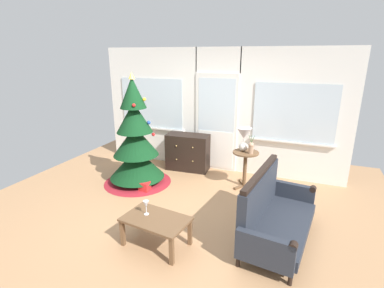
# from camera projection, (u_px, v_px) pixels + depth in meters

# --- Properties ---
(ground_plane) EXTENTS (6.76, 6.76, 0.00)m
(ground_plane) POSITION_uv_depth(u_px,v_px,m) (176.00, 214.00, 4.56)
(ground_plane) COLOR #AD7F56
(back_wall_with_door) EXTENTS (5.20, 0.14, 2.55)m
(back_wall_with_door) POSITION_uv_depth(u_px,v_px,m) (217.00, 111.00, 6.02)
(back_wall_with_door) COLOR white
(back_wall_with_door) RESTS_ON ground
(christmas_tree) EXTENTS (1.30, 1.30, 2.11)m
(christmas_tree) POSITION_uv_depth(u_px,v_px,m) (136.00, 146.00, 5.47)
(christmas_tree) COLOR #4C331E
(christmas_tree) RESTS_ON ground
(dresser_cabinet) EXTENTS (0.93, 0.49, 0.78)m
(dresser_cabinet) POSITION_uv_depth(u_px,v_px,m) (188.00, 152.00, 6.22)
(dresser_cabinet) COLOR black
(dresser_cabinet) RESTS_ON ground
(settee_sofa) EXTENTS (0.89, 1.69, 0.96)m
(settee_sofa) POSITION_uv_depth(u_px,v_px,m) (272.00, 213.00, 3.85)
(settee_sofa) COLOR black
(settee_sofa) RESTS_ON ground
(side_table) EXTENTS (0.50, 0.48, 0.69)m
(side_table) POSITION_uv_depth(u_px,v_px,m) (245.00, 162.00, 5.36)
(side_table) COLOR brown
(side_table) RESTS_ON ground
(table_lamp) EXTENTS (0.28, 0.28, 0.44)m
(table_lamp) POSITION_uv_depth(u_px,v_px,m) (244.00, 136.00, 5.28)
(table_lamp) COLOR silver
(table_lamp) RESTS_ON side_table
(flower_vase) EXTENTS (0.11, 0.10, 0.35)m
(flower_vase) POSITION_uv_depth(u_px,v_px,m) (251.00, 147.00, 5.18)
(flower_vase) COLOR tan
(flower_vase) RESTS_ON side_table
(coffee_table) EXTENTS (0.90, 0.62, 0.40)m
(coffee_table) POSITION_uv_depth(u_px,v_px,m) (156.00, 222.00, 3.72)
(coffee_table) COLOR brown
(coffee_table) RESTS_ON ground
(wine_glass) EXTENTS (0.08, 0.08, 0.20)m
(wine_glass) POSITION_uv_depth(u_px,v_px,m) (146.00, 205.00, 3.75)
(wine_glass) COLOR silver
(wine_glass) RESTS_ON coffee_table
(gift_box) EXTENTS (0.18, 0.16, 0.18)m
(gift_box) POSITION_uv_depth(u_px,v_px,m) (145.00, 187.00, 5.28)
(gift_box) COLOR red
(gift_box) RESTS_ON ground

